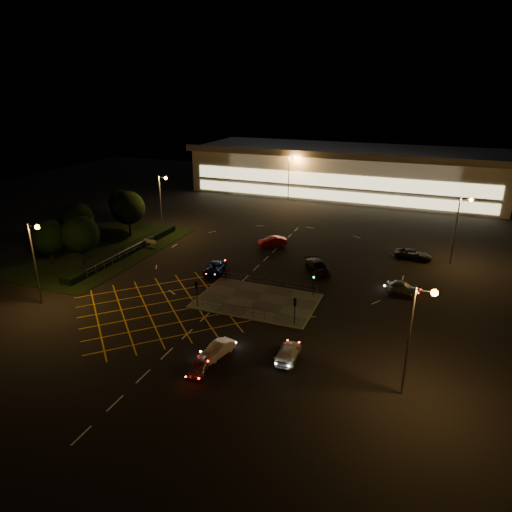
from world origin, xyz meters
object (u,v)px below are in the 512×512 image
(car_approach_white, at_px, (288,352))
(car_right_silver, at_px, (403,287))
(signal_nw, at_px, (226,265))
(signal_se, at_px, (295,306))
(car_queue_white, at_px, (218,350))
(car_east_grey, at_px, (413,255))
(car_far_dkgrey, at_px, (318,267))
(signal_sw, at_px, (197,289))
(signal_ne, at_px, (314,278))
(car_near_silver, at_px, (200,365))
(car_left_blue, at_px, (214,268))
(car_circ_red, at_px, (272,241))

(car_approach_white, bearing_deg, car_right_silver, -117.75)
(signal_nw, xyz_separation_m, car_approach_white, (13.34, -14.45, -1.70))
(signal_se, height_order, car_queue_white, signal_se)
(car_queue_white, height_order, car_east_grey, car_east_grey)
(car_far_dkgrey, bearing_deg, signal_sw, -162.38)
(car_east_grey, bearing_deg, car_right_silver, 179.18)
(signal_sw, relative_size, car_right_silver, 0.74)
(signal_se, xyz_separation_m, car_approach_white, (1.34, -6.46, -1.70))
(signal_ne, xyz_separation_m, car_queue_white, (-5.20, -16.46, -1.70))
(signal_nw, relative_size, car_far_dkgrey, 0.58)
(car_approach_white, bearing_deg, car_near_silver, 31.89)
(signal_sw, height_order, car_queue_white, signal_sw)
(car_far_dkgrey, bearing_deg, car_approach_white, -121.29)
(car_left_blue, bearing_deg, signal_ne, -19.28)
(signal_sw, distance_m, car_right_silver, 25.88)
(car_far_dkgrey, bearing_deg, car_right_silver, -50.96)
(car_far_dkgrey, relative_size, car_circ_red, 1.18)
(car_queue_white, xyz_separation_m, car_east_grey, (15.95, 34.40, 0.07))
(signal_ne, xyz_separation_m, car_east_grey, (10.75, 17.94, -1.63))
(car_left_blue, distance_m, car_east_grey, 30.01)
(car_near_silver, distance_m, car_east_grey, 40.70)
(signal_nw, height_order, car_near_silver, signal_nw)
(signal_ne, relative_size, car_east_grey, 0.60)
(signal_sw, height_order, car_approach_white, signal_sw)
(car_far_dkgrey, bearing_deg, car_queue_white, -137.27)
(signal_sw, distance_m, car_east_grey, 34.53)
(car_far_dkgrey, bearing_deg, car_near_silver, -137.20)
(signal_ne, height_order, car_near_silver, signal_ne)
(signal_se, bearing_deg, car_left_blue, -34.31)
(car_near_silver, bearing_deg, signal_sw, 109.35)
(signal_nw, height_order, car_circ_red, signal_nw)
(signal_sw, distance_m, car_circ_red, 23.96)
(signal_se, xyz_separation_m, car_far_dkgrey, (-1.40, 15.69, -1.57))
(signal_se, distance_m, car_far_dkgrey, 15.83)
(signal_sw, distance_m, car_near_silver, 13.13)
(car_queue_white, bearing_deg, car_near_silver, -84.04)
(car_circ_red, bearing_deg, signal_nw, -40.75)
(car_east_grey, bearing_deg, signal_sw, 140.03)
(car_circ_red, xyz_separation_m, car_east_grey, (21.80, 2.04, -0.03))
(signal_sw, height_order, car_near_silver, signal_sw)
(car_east_grey, bearing_deg, car_near_silver, 157.58)
(signal_nw, relative_size, car_east_grey, 0.60)
(car_circ_red, relative_size, car_east_grey, 0.88)
(car_left_blue, bearing_deg, car_circ_red, 63.82)
(car_left_blue, relative_size, car_right_silver, 1.18)
(car_circ_red, bearing_deg, car_left_blue, -52.16)
(car_far_dkgrey, height_order, car_circ_red, car_far_dkgrey)
(signal_sw, relative_size, car_queue_white, 0.78)
(car_near_silver, relative_size, car_approach_white, 0.79)
(car_near_silver, bearing_deg, signal_nw, 98.25)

